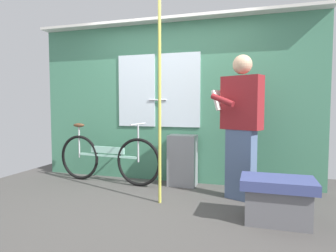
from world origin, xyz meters
name	(u,v)px	position (x,y,z in m)	size (l,w,h in m)	color
ground_plane	(146,205)	(0.00, 0.00, -0.02)	(5.32, 3.82, 0.04)	#474442
train_door_wall	(171,98)	(-0.01, 1.10, 1.27)	(4.32, 0.28, 2.43)	#427F60
bicycle_near_door	(107,158)	(-0.89, 0.71, 0.37)	(1.73, 0.44, 0.91)	black
passenger_reading_newspaper	(241,124)	(1.06, 0.50, 0.94)	(0.64, 0.59, 1.77)	slate
trash_bin_by_wall	(183,160)	(0.23, 0.89, 0.37)	(0.40, 0.28, 0.73)	gray
handrail_pole	(160,102)	(0.16, 0.06, 1.20)	(0.04, 0.04, 2.39)	#C6C14C
bench_seat_corner	(277,199)	(1.46, -0.18, 0.24)	(0.70, 0.44, 0.45)	#3D477F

